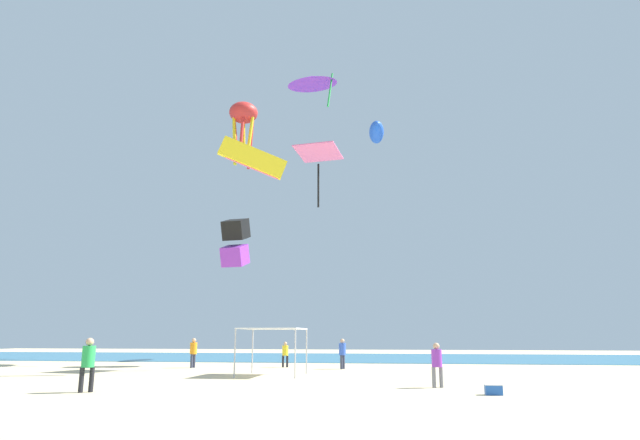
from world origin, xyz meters
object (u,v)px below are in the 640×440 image
(person_leftmost, at_px, (193,350))
(person_far_shore, at_px, (437,361))
(cooler_box, at_px, (494,390))
(kite_parafoil_yellow, at_px, (253,158))
(kite_delta_purple, at_px, (312,80))
(person_central, at_px, (88,360))
(kite_octopus_red, at_px, (243,116))
(kite_inflatable_blue, at_px, (376,132))
(kite_box_black, at_px, (235,242))
(canopy_tent, at_px, (273,330))
(person_near_tent, at_px, (285,352))
(kite_diamond_pink, at_px, (318,155))
(person_rightmost, at_px, (342,351))

(person_leftmost, distance_m, person_far_shore, 17.93)
(cooler_box, height_order, kite_parafoil_yellow, kite_parafoil_yellow)
(person_leftmost, bearing_deg, person_far_shore, 60.41)
(kite_delta_purple, bearing_deg, person_central, 103.00)
(kite_parafoil_yellow, bearing_deg, kite_octopus_red, 89.42)
(kite_inflatable_blue, bearing_deg, person_central, 159.59)
(person_leftmost, relative_size, kite_box_black, 0.50)
(canopy_tent, relative_size, kite_parafoil_yellow, 0.84)
(person_far_shore, distance_m, kite_box_black, 20.09)
(person_far_shore, height_order, kite_box_black, kite_box_black)
(person_near_tent, height_order, kite_inflatable_blue, kite_inflatable_blue)
(canopy_tent, relative_size, person_near_tent, 2.08)
(kite_diamond_pink, bearing_deg, person_rightmost, 0.49)
(cooler_box, relative_size, kite_delta_purple, 0.10)
(kite_parafoil_yellow, xyz_separation_m, kite_diamond_pink, (3.27, 4.19, 1.46))
(kite_delta_purple, bearing_deg, person_far_shore, 137.84)
(person_near_tent, distance_m, person_far_shore, 15.03)
(cooler_box, height_order, kite_diamond_pink, kite_diamond_pink)
(kite_box_black, bearing_deg, person_central, -82.20)
(kite_delta_purple, distance_m, kite_inflatable_blue, 9.37)
(person_central, relative_size, person_far_shore, 1.12)
(person_central, distance_m, kite_delta_purple, 31.14)
(person_leftmost, bearing_deg, kite_box_black, 159.05)
(cooler_box, distance_m, kite_inflatable_blue, 35.56)
(person_near_tent, bearing_deg, cooler_box, -85.95)
(person_rightmost, xyz_separation_m, person_far_shore, (4.82, -11.06, -0.05))
(person_central, bearing_deg, canopy_tent, -159.74)
(kite_delta_purple, bearing_deg, kite_octopus_red, -17.93)
(canopy_tent, height_order, kite_diamond_pink, kite_diamond_pink)
(person_rightmost, relative_size, kite_diamond_pink, 0.45)
(person_near_tent, xyz_separation_m, kite_delta_purple, (0.68, 6.16, 21.70))
(canopy_tent, bearing_deg, person_near_tent, 96.61)
(kite_octopus_red, bearing_deg, person_central, -4.11)
(person_leftmost, height_order, kite_parafoil_yellow, kite_parafoil_yellow)
(person_far_shore, bearing_deg, cooler_box, 106.28)
(person_near_tent, relative_size, kite_delta_purple, 0.29)
(kite_box_black, bearing_deg, canopy_tent, -53.44)
(person_far_shore, distance_m, kite_inflatable_blue, 32.99)
(cooler_box, height_order, kite_box_black, kite_box_black)
(person_leftmost, relative_size, cooler_box, 3.16)
(person_rightmost, bearing_deg, person_near_tent, -90.76)
(kite_delta_purple, bearing_deg, canopy_tent, 115.31)
(person_leftmost, distance_m, kite_diamond_pink, 14.76)
(person_near_tent, xyz_separation_m, kite_box_black, (-3.98, 1.51, 7.41))
(person_leftmost, height_order, person_central, person_central)
(kite_delta_purple, height_order, kite_diamond_pink, kite_delta_purple)
(person_far_shore, height_order, kite_parafoil_yellow, kite_parafoil_yellow)
(cooler_box, relative_size, kite_box_black, 0.16)
(kite_diamond_pink, distance_m, kite_box_black, 8.55)
(person_leftmost, relative_size, person_far_shore, 1.07)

